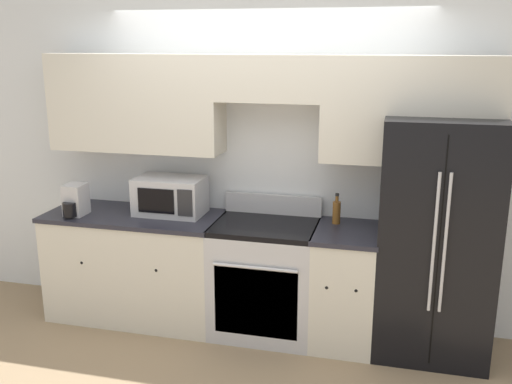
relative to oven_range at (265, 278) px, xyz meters
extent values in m
plane|color=#937A5B|center=(-0.07, -0.31, -0.46)|extent=(12.00, 12.00, 0.00)
cube|color=silver|center=(-0.07, 0.35, 0.84)|extent=(8.00, 0.06, 2.60)
cube|color=beige|center=(-1.10, 0.15, 1.33)|extent=(1.41, 0.33, 0.77)
cube|color=beige|center=(0.00, 0.15, 1.54)|extent=(0.79, 0.33, 0.35)
cube|color=beige|center=(1.03, 0.15, 1.33)|extent=(1.26, 0.33, 0.77)
cube|color=beige|center=(-1.10, 0.00, -0.02)|extent=(1.41, 0.62, 0.86)
cube|color=#23232D|center=(-1.10, 0.00, 0.43)|extent=(1.43, 0.64, 0.03)
sphere|color=black|center=(-1.42, -0.31, 0.11)|extent=(0.03, 0.03, 0.03)
sphere|color=black|center=(-0.78, -0.31, 0.11)|extent=(0.03, 0.03, 0.03)
cube|color=beige|center=(0.63, 0.00, -0.02)|extent=(0.46, 0.62, 0.86)
cube|color=#23232D|center=(0.63, 0.00, 0.43)|extent=(0.48, 0.64, 0.03)
sphere|color=black|center=(0.52, -0.31, 0.11)|extent=(0.03, 0.03, 0.03)
sphere|color=black|center=(0.73, -0.31, 0.11)|extent=(0.03, 0.03, 0.03)
cube|color=#B7B7BC|center=(0.00, 0.00, -0.03)|extent=(0.79, 0.62, 0.86)
cube|color=black|center=(0.00, -0.30, -0.07)|extent=(0.63, 0.01, 0.55)
cube|color=black|center=(0.00, 0.00, 0.42)|extent=(0.79, 0.62, 0.04)
cube|color=#B7B7BC|center=(0.00, 0.28, 0.52)|extent=(0.79, 0.04, 0.16)
cylinder|color=silver|center=(0.00, -0.33, 0.22)|extent=(0.63, 0.02, 0.02)
cube|color=black|center=(1.26, 0.03, 0.42)|extent=(0.81, 0.69, 1.76)
cube|color=black|center=(1.26, -0.31, 0.42)|extent=(0.01, 0.01, 1.62)
cylinder|color=#B7B7BC|center=(1.22, -0.33, 0.51)|extent=(0.02, 0.02, 0.97)
cylinder|color=#B7B7BC|center=(1.29, -0.33, 0.51)|extent=(0.02, 0.02, 0.97)
cube|color=#B7B7BC|center=(-0.81, 0.08, 0.60)|extent=(0.55, 0.34, 0.30)
cube|color=black|center=(-0.86, -0.10, 0.60)|extent=(0.30, 0.01, 0.20)
cube|color=#262628|center=(-0.62, -0.10, 0.60)|extent=(0.12, 0.01, 0.21)
cylinder|color=brown|center=(0.53, 0.15, 0.53)|extent=(0.06, 0.06, 0.17)
cylinder|color=brown|center=(0.53, 0.15, 0.64)|extent=(0.03, 0.03, 0.05)
cylinder|color=black|center=(0.53, 0.15, 0.67)|extent=(0.03, 0.03, 0.02)
cube|color=#B7B7BC|center=(-1.54, -0.13, 0.57)|extent=(0.15, 0.18, 0.25)
cylinder|color=black|center=(-1.54, -0.23, 0.51)|extent=(0.11, 0.11, 0.11)
camera|label=1|loc=(0.94, -4.06, 1.80)|focal=40.00mm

